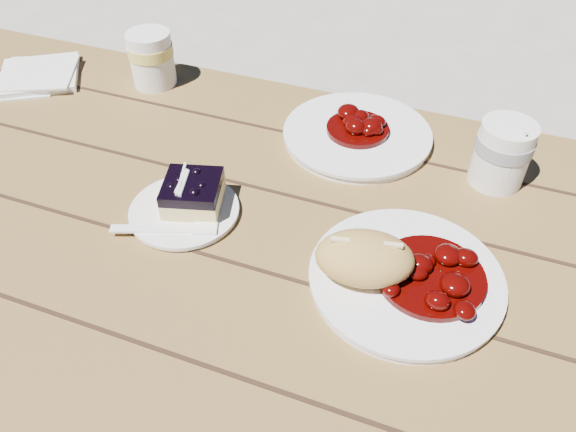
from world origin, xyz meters
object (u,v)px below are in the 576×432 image
(blueberry_cake, at_px, (193,193))
(coffee_cup, at_px, (502,154))
(picnic_table, at_px, (280,300))
(second_cup, at_px, (152,59))
(bread_roll, at_px, (365,258))
(dessert_plate, at_px, (184,212))
(main_plate, at_px, (406,279))
(second_plate, at_px, (357,135))

(blueberry_cake, relative_size, coffee_cup, 0.97)
(picnic_table, height_order, second_cup, second_cup)
(bread_roll, bearing_deg, dessert_plate, 172.60)
(main_plate, bearing_deg, second_cup, 149.51)
(main_plate, bearing_deg, bread_roll, -160.02)
(main_plate, xyz_separation_m, second_cup, (-0.58, 0.34, 0.05))
(coffee_cup, bearing_deg, second_cup, 173.46)
(picnic_table, xyz_separation_m, main_plate, (0.19, -0.03, 0.17))
(picnic_table, bearing_deg, coffee_cup, 39.40)
(blueberry_cake, bearing_deg, second_cup, 113.15)
(picnic_table, height_order, second_plate, second_plate)
(main_plate, distance_m, bread_roll, 0.07)
(picnic_table, distance_m, coffee_cup, 0.43)
(picnic_table, xyz_separation_m, bread_roll, (0.14, -0.05, 0.21))
(dessert_plate, height_order, blueberry_cake, blueberry_cake)
(dessert_plate, relative_size, coffee_cup, 1.51)
(main_plate, distance_m, coffee_cup, 0.28)
(dessert_plate, bearing_deg, picnic_table, 5.97)
(picnic_table, relative_size, second_plate, 7.86)
(bread_roll, relative_size, coffee_cup, 1.21)
(second_cup, bearing_deg, bread_roll, -34.53)
(blueberry_cake, xyz_separation_m, second_cup, (-0.25, 0.31, 0.02))
(main_plate, distance_m, second_cup, 0.68)
(blueberry_cake, distance_m, second_plate, 0.32)
(picnic_table, bearing_deg, main_plate, -9.49)
(coffee_cup, bearing_deg, main_plate, -108.58)
(bread_roll, height_order, second_cup, second_cup)
(main_plate, height_order, blueberry_cake, blueberry_cake)
(coffee_cup, bearing_deg, dessert_plate, -150.02)
(second_plate, xyz_separation_m, second_cup, (-0.43, 0.05, 0.05))
(second_cup, bearing_deg, second_plate, -5.95)
(bread_roll, height_order, second_plate, bread_roll)
(dessert_plate, relative_size, second_plate, 0.63)
(bread_roll, relative_size, dessert_plate, 0.80)
(second_plate, relative_size, second_cup, 2.40)
(bread_roll, height_order, blueberry_cake, bread_roll)
(coffee_cup, xyz_separation_m, second_cup, (-0.67, 0.08, 0.00))
(picnic_table, height_order, main_plate, main_plate)
(blueberry_cake, bearing_deg, dessert_plate, -139.45)
(bread_roll, distance_m, coffee_cup, 0.32)
(main_plate, bearing_deg, dessert_plate, 177.12)
(main_plate, bearing_deg, second_plate, 116.67)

